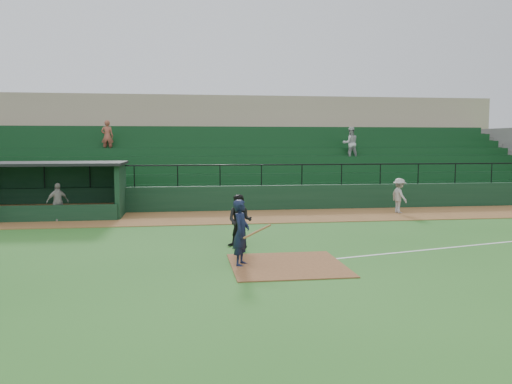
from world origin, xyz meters
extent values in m
plane|color=#265F1E|center=(0.00, 0.00, 0.00)|extent=(90.00, 90.00, 0.00)
cube|color=brown|center=(0.00, 8.00, 0.01)|extent=(40.00, 4.00, 0.03)
cube|color=brown|center=(0.00, -1.00, 0.01)|extent=(3.00, 3.00, 0.03)
cube|color=white|center=(8.00, 1.20, 0.01)|extent=(17.49, 4.44, 0.01)
cube|color=black|center=(0.00, 10.20, 0.60)|extent=(36.00, 0.35, 1.20)
cylinder|color=black|center=(0.00, 10.20, 2.20)|extent=(36.00, 0.06, 0.06)
cube|color=slate|center=(0.00, 15.10, 1.80)|extent=(36.00, 9.00, 3.60)
cube|color=#103D1A|center=(0.00, 14.60, 2.25)|extent=(34.56, 8.00, 4.05)
cube|color=tan|center=(0.00, 21.60, 3.20)|extent=(38.00, 3.00, 6.40)
cube|color=slate|center=(0.00, 19.60, 3.70)|extent=(36.00, 2.00, 0.20)
imported|color=#B2B2B2|center=(6.99, 14.90, 3.21)|extent=(0.93, 0.73, 1.92)
imported|color=#9F4F3A|center=(-6.98, 15.90, 3.62)|extent=(0.67, 0.44, 1.83)
cube|color=black|center=(-9.75, 10.40, 1.15)|extent=(8.50, 0.20, 2.30)
cube|color=black|center=(-5.50, 9.10, 1.15)|extent=(0.20, 2.60, 2.30)
cube|color=black|center=(-9.75, 9.10, 2.36)|extent=(8.90, 3.20, 0.12)
cube|color=olive|center=(-9.75, 10.00, 0.25)|extent=(7.65, 0.40, 0.50)
cube|color=black|center=(-9.75, 7.75, 0.35)|extent=(8.50, 0.12, 0.70)
imported|color=black|center=(-1.22, -0.82, 0.89)|extent=(0.64, 0.76, 1.78)
cylinder|color=olive|center=(-0.82, -1.02, 0.95)|extent=(0.79, 0.34, 0.35)
imported|color=black|center=(-0.99, 1.63, 0.83)|extent=(0.98, 0.88, 1.65)
imported|color=#9F9994|center=(7.14, 8.17, 0.83)|extent=(0.75, 1.12, 1.60)
imported|color=#A7A29C|center=(-7.92, 7.89, 0.82)|extent=(0.98, 0.84, 1.58)
camera|label=1|loc=(-2.71, -14.17, 3.29)|focal=35.95mm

